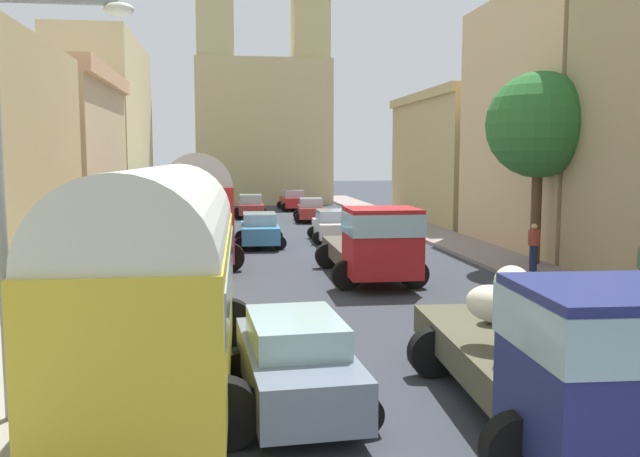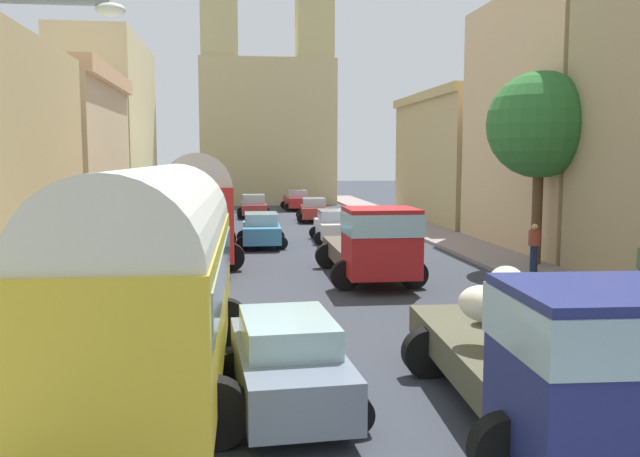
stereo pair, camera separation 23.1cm
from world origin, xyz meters
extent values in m
plane|color=#353941|center=(0.00, 27.00, 0.00)|extent=(154.00, 154.00, 0.00)
cube|color=#9A978E|center=(-7.25, 27.00, 0.07)|extent=(2.50, 70.00, 0.14)
cube|color=gray|center=(7.25, 27.00, 0.07)|extent=(2.50, 70.00, 0.14)
cube|color=tan|center=(-11.41, 28.75, 3.63)|extent=(5.82, 10.38, 7.25)
cube|color=tan|center=(-11.41, 28.75, 7.60)|extent=(6.40, 10.38, 0.70)
cube|color=beige|center=(-10.75, 40.94, 5.58)|extent=(4.49, 12.94, 11.17)
cube|color=#DBBA88|center=(10.55, 24.47, 5.46)|extent=(4.09, 10.19, 10.91)
cube|color=tan|center=(10.74, 36.87, 3.68)|extent=(4.48, 13.03, 7.35)
cube|color=tan|center=(10.74, 36.87, 7.62)|extent=(4.92, 13.03, 0.53)
cube|color=tan|center=(0.00, 55.04, 5.98)|extent=(11.16, 7.27, 11.95)
cube|color=tan|center=(-3.90, 53.22, 9.46)|extent=(2.97, 2.97, 18.93)
cube|color=tan|center=(3.90, 53.22, 9.46)|extent=(2.97, 2.97, 18.93)
cube|color=gold|center=(-4.39, 8.56, 1.61)|extent=(2.55, 8.37, 2.22)
cylinder|color=silver|center=(-4.39, 8.56, 2.72)|extent=(2.50, 8.20, 2.32)
cube|color=#99B7C6|center=(-4.39, 8.56, 2.10)|extent=(2.58, 7.70, 0.71)
cylinder|color=black|center=(-5.46, 11.16, 0.50)|extent=(1.00, 0.35, 1.00)
cylinder|color=black|center=(-3.21, 11.11, 0.50)|extent=(1.00, 0.35, 1.00)
cylinder|color=black|center=(-5.57, 6.01, 0.50)|extent=(1.00, 0.35, 1.00)
cylinder|color=black|center=(-3.32, 5.96, 0.50)|extent=(1.00, 0.35, 1.00)
cube|color=red|center=(-4.36, 23.06, 1.76)|extent=(2.74, 8.82, 2.52)
cylinder|color=silver|center=(-4.36, 23.06, 3.02)|extent=(2.69, 8.64, 2.28)
cube|color=#99B7C6|center=(-4.36, 23.06, 2.32)|extent=(2.75, 8.12, 0.81)
cylinder|color=black|center=(-5.59, 25.70, 0.50)|extent=(1.00, 0.35, 1.00)
cylinder|color=black|center=(-3.39, 25.81, 0.50)|extent=(1.00, 0.35, 1.00)
cylinder|color=black|center=(-5.33, 20.30, 0.50)|extent=(1.00, 0.35, 1.00)
cylinder|color=black|center=(-3.13, 20.41, 0.50)|extent=(1.00, 0.35, 1.00)
cube|color=#2E8B72|center=(-4.83, 37.11, 1.70)|extent=(2.86, 9.75, 2.41)
cylinder|color=silver|center=(-4.83, 37.11, 2.91)|extent=(2.80, 9.55, 2.43)
cube|color=#99B7C6|center=(-4.83, 37.11, 2.23)|extent=(2.88, 8.98, 0.77)
cylinder|color=black|center=(-6.13, 40.05, 0.50)|extent=(1.00, 0.35, 1.00)
cylinder|color=black|center=(-3.78, 40.15, 0.50)|extent=(1.00, 0.35, 1.00)
cylinder|color=black|center=(-5.89, 34.07, 0.50)|extent=(1.00, 0.35, 1.00)
cylinder|color=black|center=(-3.54, 34.17, 0.50)|extent=(1.00, 0.35, 1.00)
cube|color=navy|center=(1.37, 4.22, 1.48)|extent=(2.31, 2.21, 2.06)
cube|color=#99B7C6|center=(1.37, 4.22, 2.06)|extent=(2.36, 2.29, 0.66)
cube|color=#514F3A|center=(1.54, 7.63, 0.73)|extent=(2.45, 4.83, 0.55)
ellipsoid|color=beige|center=(1.67, 8.36, 1.24)|extent=(0.95, 0.84, 0.48)
ellipsoid|color=beige|center=(1.92, 8.00, 1.30)|extent=(1.04, 1.04, 0.59)
ellipsoid|color=beige|center=(1.74, 6.53, 1.27)|extent=(1.09, 0.95, 0.53)
ellipsoid|color=beige|center=(1.11, 6.80, 1.66)|extent=(0.90, 0.96, 0.55)
ellipsoid|color=beige|center=(0.96, 6.96, 1.70)|extent=(1.08, 1.16, 0.59)
ellipsoid|color=beige|center=(2.03, 8.61, 1.72)|extent=(0.85, 0.99, 0.60)
ellipsoid|color=beige|center=(1.18, 6.18, 1.94)|extent=(1.18, 1.11, 0.49)
cylinder|color=black|center=(0.27, 4.43, 0.45)|extent=(0.90, 0.31, 0.90)
cylinder|color=black|center=(2.69, 8.40, 0.45)|extent=(0.90, 0.32, 0.90)
cylinder|color=black|center=(0.48, 8.51, 0.45)|extent=(0.90, 0.32, 0.90)
cube|color=#AF1B1D|center=(1.38, 16.38, 1.48)|extent=(2.13, 2.03, 2.06)
cube|color=#99B7C6|center=(1.38, 16.38, 2.05)|extent=(2.18, 2.11, 0.66)
cube|color=#524E3F|center=(1.41, 19.74, 0.73)|extent=(2.16, 4.72, 0.55)
ellipsoid|color=beige|center=(1.93, 19.02, 1.26)|extent=(0.97, 0.91, 0.51)
ellipsoid|color=beige|center=(1.07, 19.41, 1.24)|extent=(1.00, 1.04, 0.47)
ellipsoid|color=beige|center=(1.86, 21.19, 1.30)|extent=(0.96, 0.76, 0.59)
ellipsoid|color=beige|center=(1.90, 20.93, 1.55)|extent=(0.93, 1.03, 0.46)
cylinder|color=black|center=(2.44, 16.54, 0.45)|extent=(0.90, 0.31, 0.90)
cylinder|color=black|center=(0.33, 16.57, 0.45)|extent=(0.90, 0.31, 0.90)
cylinder|color=black|center=(2.48, 20.57, 0.45)|extent=(0.90, 0.31, 0.90)
cylinder|color=black|center=(0.37, 20.59, 0.45)|extent=(0.90, 0.31, 0.90)
cube|color=white|center=(1.71, 28.06, 0.62)|extent=(1.62, 3.79, 0.70)
cube|color=#A3B4C4|center=(1.71, 28.06, 1.23)|extent=(1.39, 1.99, 0.52)
cylinder|color=black|center=(2.44, 26.88, 0.30)|extent=(0.60, 0.21, 0.60)
cylinder|color=black|center=(0.92, 26.92, 0.30)|extent=(0.60, 0.21, 0.60)
cylinder|color=black|center=(2.50, 29.21, 0.30)|extent=(0.60, 0.21, 0.60)
cylinder|color=black|center=(0.98, 29.25, 0.30)|extent=(0.60, 0.21, 0.60)
cube|color=#AE3229|center=(1.97, 37.93, 0.60)|extent=(1.84, 3.86, 0.66)
cube|color=#A0B9CD|center=(1.97, 37.93, 1.19)|extent=(1.52, 2.05, 0.52)
cylinder|color=black|center=(2.66, 36.71, 0.30)|extent=(0.60, 0.21, 0.60)
cylinder|color=black|center=(1.10, 36.82, 0.30)|extent=(0.60, 0.21, 0.60)
cylinder|color=black|center=(2.84, 39.03, 0.30)|extent=(0.60, 0.21, 0.60)
cylinder|color=black|center=(1.28, 39.14, 0.30)|extent=(0.60, 0.21, 0.60)
cube|color=#B22625|center=(1.74, 46.72, 0.63)|extent=(1.74, 4.02, 0.73)
cube|color=#A4B3C7|center=(1.74, 46.72, 1.25)|extent=(1.48, 2.11, 0.50)
cylinder|color=black|center=(2.59, 45.52, 0.30)|extent=(0.60, 0.21, 0.60)
cylinder|color=black|center=(1.00, 45.46, 0.30)|extent=(0.60, 0.21, 0.60)
cylinder|color=black|center=(2.49, 47.97, 0.30)|extent=(0.60, 0.21, 0.60)
cylinder|color=black|center=(0.90, 47.91, 0.30)|extent=(0.60, 0.21, 0.60)
cube|color=slate|center=(-2.18, 7.36, 0.65)|extent=(1.83, 4.12, 0.76)
cube|color=#9BB9BD|center=(-2.18, 7.36, 1.26)|extent=(1.53, 2.18, 0.46)
cylinder|color=black|center=(-3.05, 8.57, 0.30)|extent=(0.60, 0.21, 0.60)
cylinder|color=black|center=(-1.45, 8.66, 0.30)|extent=(0.60, 0.21, 0.60)
cylinder|color=black|center=(-2.90, 6.07, 0.30)|extent=(0.60, 0.21, 0.60)
cylinder|color=black|center=(-1.31, 6.16, 0.30)|extent=(0.60, 0.21, 0.60)
cube|color=#3E95C4|center=(-1.77, 26.79, 0.63)|extent=(1.71, 3.93, 0.72)
cube|color=#97BCC1|center=(-1.77, 26.79, 1.25)|extent=(1.48, 2.05, 0.51)
cylinder|color=black|center=(-2.56, 28.01, 0.30)|extent=(0.60, 0.21, 0.60)
cylinder|color=black|center=(-0.93, 27.98, 0.30)|extent=(0.60, 0.21, 0.60)
cylinder|color=black|center=(-2.61, 25.60, 0.30)|extent=(0.60, 0.21, 0.60)
cylinder|color=black|center=(-0.97, 25.57, 0.30)|extent=(0.60, 0.21, 0.60)
cube|color=#B63532|center=(-1.65, 41.06, 0.60)|extent=(1.62, 3.72, 0.66)
cube|color=#9FC2C0|center=(-1.65, 41.06, 1.22)|extent=(1.42, 1.93, 0.59)
cylinder|color=black|center=(-2.45, 42.21, 0.30)|extent=(0.60, 0.21, 0.60)
cylinder|color=black|center=(-0.84, 42.21, 0.30)|extent=(0.60, 0.21, 0.60)
cylinder|color=black|center=(-2.45, 39.91, 0.30)|extent=(0.60, 0.21, 0.60)
cylinder|color=black|center=(-0.84, 39.90, 0.30)|extent=(0.60, 0.21, 0.60)
cylinder|color=#1C2548|center=(7.11, 18.20, 0.07)|extent=(0.21, 0.21, 0.14)
cylinder|color=#1C2548|center=(7.11, 18.20, 0.58)|extent=(0.35, 0.35, 0.89)
cylinder|color=#9C3C2D|center=(7.11, 18.20, 1.29)|extent=(0.54, 0.54, 0.52)
sphere|color=tan|center=(7.11, 18.20, 1.66)|extent=(0.22, 0.22, 0.22)
cylinder|color=gray|center=(-5.62, 7.16, 6.27)|extent=(1.76, 0.11, 0.11)
ellipsoid|color=silver|center=(-4.74, 7.16, 6.17)|extent=(0.44, 0.28, 0.20)
cylinder|color=brown|center=(7.90, 19.74, 1.87)|extent=(0.37, 0.37, 3.74)
sphere|color=#2F7133|center=(7.90, 19.74, 5.16)|extent=(3.80, 3.80, 3.80)
camera|label=1|loc=(-3.25, -3.06, 4.06)|focal=37.50mm
camera|label=2|loc=(-3.02, -3.10, 4.06)|focal=37.50mm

